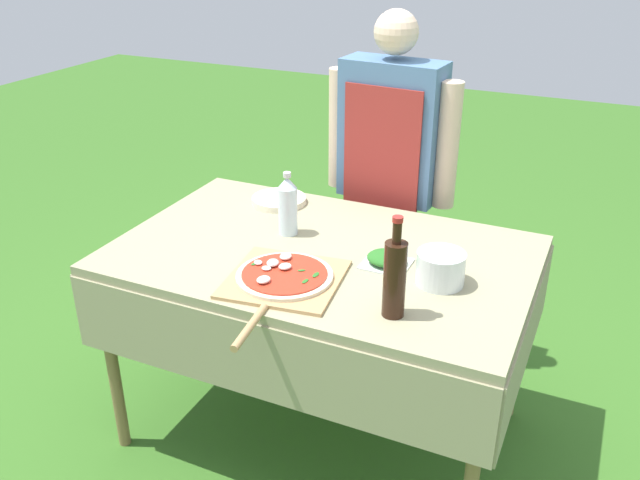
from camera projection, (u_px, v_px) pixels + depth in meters
ground_plane at (322, 427)px, 2.77m from camera, size 12.00×12.00×0.00m
prep_table at (322, 271)px, 2.45m from camera, size 1.49×0.95×0.81m
person_cook at (390, 165)px, 2.89m from camera, size 0.58×0.22×1.56m
pizza_on_peel at (283, 278)px, 2.20m from camera, size 0.40×0.61×0.06m
oil_bottle at (395, 277)px, 1.98m from camera, size 0.07×0.07×0.32m
water_bottle at (288, 205)px, 2.49m from camera, size 0.07×0.07×0.24m
herb_container at (387, 259)px, 2.31m from camera, size 0.16×0.15×0.05m
mixing_tub at (441, 268)px, 2.18m from camera, size 0.16×0.16×0.11m
plate_stack at (279, 200)px, 2.80m from camera, size 0.23×0.23×0.02m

